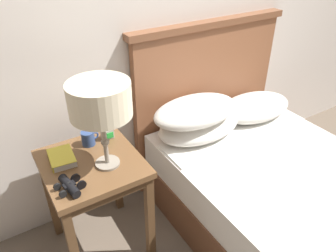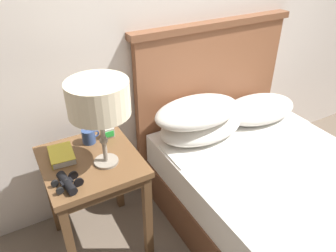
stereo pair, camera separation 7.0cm
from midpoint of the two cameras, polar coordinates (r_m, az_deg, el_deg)
The scene contains 8 objects.
wall_back at distance 2.11m, azimuth -2.90°, elevation 19.49°, with size 8.00×0.06×2.60m.
nightstand at distance 1.89m, azimuth -13.97°, elevation -8.28°, with size 0.51×0.54×0.66m.
bed at distance 2.18m, azimuth 18.86°, elevation -11.81°, with size 1.25×1.96×1.21m.
table_lamp at distance 1.59m, azimuth -13.01°, elevation 4.22°, with size 0.30×0.30×0.47m.
book_on_nightstand at distance 1.87m, azimuth -19.12°, elevation -5.29°, with size 0.14×0.19×0.04m.
binoculars_pair at distance 1.67m, azimuth -17.93°, elevation -9.88°, with size 0.15×0.16×0.05m.
coffee_mug at distance 1.94m, azimuth -14.71°, elevation -2.05°, with size 0.10×0.08×0.08m.
alarm_clock at distance 1.98m, azimuth -11.52°, elevation -1.38°, with size 0.07×0.05×0.06m.
Camera 1 is at (-1.03, -0.89, 1.76)m, focal length 35.00 mm.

